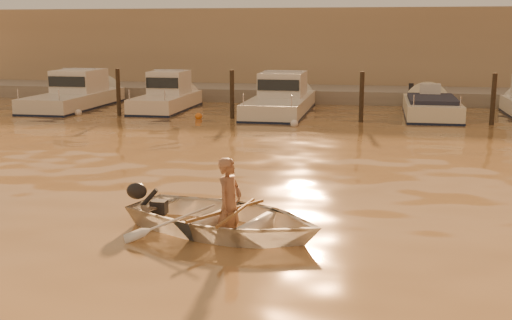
% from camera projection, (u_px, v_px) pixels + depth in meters
% --- Properties ---
extents(ground_plane, '(160.00, 160.00, 0.00)m').
position_uv_depth(ground_plane, '(349.00, 220.00, 12.42)').
color(ground_plane, olive).
rests_on(ground_plane, ground).
extents(dinghy, '(4.41, 3.70, 0.78)m').
position_uv_depth(dinghy, '(225.00, 218.00, 11.63)').
color(dinghy, white).
rests_on(dinghy, ground_plane).
extents(person, '(0.57, 0.71, 1.70)m').
position_uv_depth(person, '(229.00, 204.00, 11.53)').
color(person, '#8E6147').
rests_on(person, dinghy).
extents(outboard_motor, '(0.98, 0.65, 0.70)m').
position_uv_depth(outboard_motor, '(158.00, 207.00, 12.33)').
color(outboard_motor, black).
rests_on(outboard_motor, dinghy).
extents(oar_port, '(0.26, 2.10, 0.13)m').
position_uv_depth(oar_port, '(237.00, 212.00, 11.49)').
color(oar_port, brown).
rests_on(oar_port, dinghy).
extents(oar_starboard, '(1.02, 1.89, 0.13)m').
position_uv_depth(oar_starboard, '(227.00, 211.00, 11.58)').
color(oar_starboard, brown).
rests_on(oar_starboard, dinghy).
extents(moored_boat_0, '(2.36, 7.47, 1.75)m').
position_uv_depth(moored_boat_0, '(74.00, 94.00, 30.22)').
color(moored_boat_0, silver).
rests_on(moored_boat_0, ground_plane).
extents(moored_boat_1, '(1.97, 5.95, 1.75)m').
position_uv_depth(moored_boat_1, '(166.00, 96.00, 29.38)').
color(moored_boat_1, '#F0E0C9').
rests_on(moored_boat_1, ground_plane).
extents(moored_boat_2, '(2.38, 7.95, 1.75)m').
position_uv_depth(moored_boat_2, '(281.00, 99.00, 28.40)').
color(moored_boat_2, silver).
rests_on(moored_boat_2, ground_plane).
extents(moored_boat_3, '(2.18, 6.24, 0.95)m').
position_uv_depth(moored_boat_3, '(431.00, 111.00, 27.27)').
color(moored_boat_3, beige).
rests_on(moored_boat_3, ground_plane).
extents(piling_0, '(0.18, 0.18, 2.20)m').
position_uv_depth(piling_0, '(118.00, 94.00, 27.46)').
color(piling_0, '#2D2319').
rests_on(piling_0, ground_plane).
extents(piling_1, '(0.18, 0.18, 2.20)m').
position_uv_depth(piling_1, '(232.00, 97.00, 26.54)').
color(piling_1, '#2D2319').
rests_on(piling_1, ground_plane).
extents(piling_2, '(0.18, 0.18, 2.20)m').
position_uv_depth(piling_2, '(361.00, 99.00, 25.56)').
color(piling_2, '#2D2319').
rests_on(piling_2, ground_plane).
extents(piling_3, '(0.18, 0.18, 2.20)m').
position_uv_depth(piling_3, '(493.00, 102.00, 24.63)').
color(piling_3, '#2D2319').
rests_on(piling_3, ground_plane).
extents(fender_a, '(0.30, 0.30, 0.30)m').
position_uv_depth(fender_a, '(78.00, 113.00, 27.70)').
color(fender_a, silver).
rests_on(fender_a, ground_plane).
extents(fender_b, '(0.30, 0.30, 0.30)m').
position_uv_depth(fender_b, '(199.00, 116.00, 26.56)').
color(fender_b, orange).
rests_on(fender_b, ground_plane).
extents(fender_c, '(0.30, 0.30, 0.30)m').
position_uv_depth(fender_c, '(294.00, 124.00, 24.53)').
color(fender_c, white).
rests_on(fender_c, ground_plane).
extents(fender_d, '(0.30, 0.30, 0.30)m').
position_uv_depth(fender_d, '(433.00, 122.00, 24.91)').
color(fender_d, '#C34617').
rests_on(fender_d, ground_plane).
extents(quay, '(52.00, 4.00, 1.00)m').
position_uv_depth(quay, '(369.00, 98.00, 33.08)').
color(quay, gray).
rests_on(quay, ground_plane).
extents(waterfront_building, '(46.00, 7.00, 4.80)m').
position_uv_depth(waterfront_building, '(373.00, 51.00, 37.92)').
color(waterfront_building, '#9E8466').
rests_on(waterfront_building, quay).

